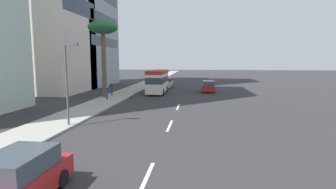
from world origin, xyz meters
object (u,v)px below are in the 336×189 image
Objects in this scene: pedestrian_mid_block at (107,92)px; car_fourth at (16,181)px; minibus_lead at (158,81)px; car_second at (208,87)px; palm_tree at (103,31)px; street_lamp at (68,73)px; pedestrian_near_lamp at (112,88)px; car_third at (166,83)px.

car_fourth is at bearing 57.40° from pedestrian_mid_block.
minibus_lead is 4.56× the size of pedestrian_mid_block.
pedestrian_mid_block is (-10.09, 11.79, 0.22)m from car_second.
minibus_lead is at bearing -45.86° from palm_tree.
pedestrian_mid_block is 0.27× the size of street_lamp.
minibus_lead is 19.69m from street_lamp.
pedestrian_near_lamp is at bearing -124.74° from pedestrian_mid_block.
car_second is 32.44m from car_fourth.
palm_tree is at bearing -108.53° from pedestrian_mid_block.
palm_tree is at bearing 10.48° from street_lamp.
street_lamp reaches higher than car_second.
car_second is 0.90× the size of car_third.
car_second is at bearing 167.31° from car_fourth.
car_third is at bearing 178.47° from minibus_lead.
car_fourth is (-31.65, 7.12, 0.01)m from car_second.
street_lamp reaches higher than pedestrian_near_lamp.
car_fourth is 2.49× the size of pedestrian_near_lamp.
street_lamp is at bearing 155.23° from car_second.
palm_tree is at bearing -166.55° from car_fourth.
car_third is at bearing -23.27° from palm_tree.
car_third is (8.14, -0.22, -0.98)m from minibus_lead.
minibus_lead is at bearing 179.96° from car_fourth.
car_second is 2.44× the size of pedestrian_near_lamp.
car_second is 15.52m from pedestrian_mid_block.
car_fourth is 10.49m from street_lamp.
palm_tree reaches higher than car_second.
palm_tree is at bearing 122.65° from car_second.
street_lamp is at bearing 33.97° from pedestrian_near_lamp.
palm_tree is at bearing 16.27° from pedestrian_near_lamp.
street_lamp is (-22.05, 10.17, 2.93)m from car_second.
pedestrian_near_lamp is at bearing 117.18° from car_second.
street_lamp is (-11.96, -1.62, 2.71)m from pedestrian_mid_block.
car_third is 3.03× the size of pedestrian_mid_block.
car_fourth is at bearing -0.04° from minibus_lead.
street_lamp is at bearing -9.01° from minibus_lead.
car_second is at bearing 110.76° from minibus_lead.
pedestrian_mid_block is at bearing -17.51° from car_third.
palm_tree is (23.49, 5.62, 7.20)m from car_fourth.
pedestrian_mid_block is (-15.54, 4.90, 0.20)m from car_third.
car_third reaches higher than car_second.
car_second is 0.46× the size of palm_tree.
minibus_lead is 6.53m from pedestrian_near_lamp.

